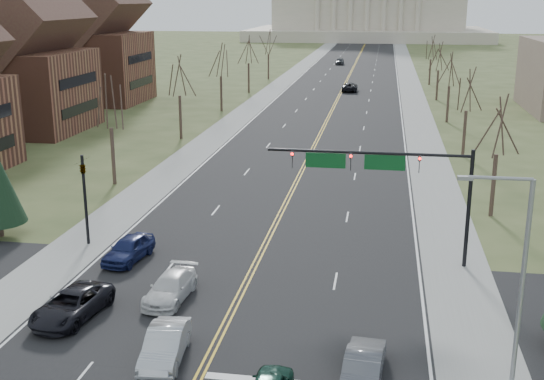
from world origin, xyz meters
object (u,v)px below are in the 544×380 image
(car_sb_inner_lead, at_px, (165,346))
(car_far_nb, at_px, (350,87))
(car_nb_outer_lead, at_px, (364,362))
(car_sb_outer_second, at_px, (129,249))
(signal_mast, at_px, (383,171))
(signal_left, at_px, (84,190))
(car_sb_inner_second, at_px, (170,288))
(car_sb_outer_lead, at_px, (72,305))
(car_far_sb, at_px, (340,61))
(street_light, at_px, (516,272))

(car_sb_inner_lead, bearing_deg, car_far_nb, 82.40)
(car_sb_inner_lead, relative_size, car_far_nb, 0.83)
(car_nb_outer_lead, xyz_separation_m, car_sb_outer_second, (-14.75, 11.23, 0.03))
(car_sb_inner_lead, bearing_deg, car_nb_outer_lead, -5.39)
(signal_mast, xyz_separation_m, signal_left, (-18.95, 0.00, -2.05))
(car_sb_inner_lead, bearing_deg, car_sb_outer_second, 112.35)
(car_sb_inner_second, bearing_deg, car_far_nb, 90.29)
(car_nb_outer_lead, distance_m, car_sb_outer_lead, 15.10)
(car_sb_inner_lead, relative_size, car_sb_outer_lead, 0.88)
(car_sb_outer_lead, bearing_deg, car_far_nb, 91.88)
(car_sb_outer_lead, relative_size, car_far_sb, 1.07)
(signal_left, bearing_deg, car_sb_inner_second, -42.86)
(signal_mast, relative_size, signal_left, 2.02)
(car_far_nb, bearing_deg, car_sb_outer_lead, 83.48)
(car_far_nb, bearing_deg, car_far_sb, -84.78)
(car_sb_outer_second, bearing_deg, car_sb_inner_second, -41.91)
(signal_mast, height_order, car_sb_inner_second, signal_mast)
(signal_left, relative_size, car_sb_inner_lead, 1.32)
(car_sb_outer_lead, relative_size, car_sb_inner_second, 1.11)
(street_light, xyz_separation_m, car_sb_inner_second, (-16.28, 6.12, -4.54))
(signal_mast, bearing_deg, car_sb_inner_second, -146.13)
(car_nb_outer_lead, xyz_separation_m, car_sb_outer_lead, (-14.74, 3.28, -0.01))
(street_light, relative_size, car_far_sb, 1.88)
(signal_left, distance_m, car_sb_inner_second, 11.26)
(car_sb_outer_lead, xyz_separation_m, car_sb_outer_second, (-0.01, 7.95, 0.04))
(car_far_nb, relative_size, car_far_sb, 1.14)
(car_sb_outer_second, height_order, car_far_sb, car_far_sb)
(signal_left, bearing_deg, signal_mast, -0.00)
(car_sb_inner_lead, distance_m, car_far_sb, 141.20)
(car_far_sb, bearing_deg, car_sb_inner_lead, -89.99)
(car_sb_inner_lead, height_order, car_sb_outer_lead, car_sb_inner_lead)
(signal_mast, relative_size, car_sb_inner_lead, 2.66)
(signal_left, height_order, street_light, street_light)
(street_light, bearing_deg, car_far_nb, 96.99)
(car_far_sb, bearing_deg, car_sb_outer_lead, -92.45)
(car_sb_inner_second, distance_m, car_sb_outer_second, 6.58)
(car_sb_outer_lead, bearing_deg, car_nb_outer_lead, -4.80)
(signal_left, xyz_separation_m, car_far_sb, (7.91, 127.57, -2.88))
(car_far_nb, bearing_deg, signal_mast, 93.74)
(car_nb_outer_lead, bearing_deg, street_light, -174.88)
(street_light, relative_size, car_sb_inner_lead, 1.99)
(car_sb_inner_second, xyz_separation_m, car_far_sb, (-0.04, 134.95, 0.15))
(signal_left, xyz_separation_m, car_sb_inner_lead, (9.68, -13.62, -2.95))
(street_light, xyz_separation_m, car_sb_outer_second, (-20.54, 11.14, -4.46))
(car_sb_outer_lead, distance_m, car_far_sb, 137.93)
(car_sb_inner_lead, height_order, car_far_sb, car_far_sb)
(street_light, xyz_separation_m, car_sb_outer_lead, (-20.52, 3.20, -4.50))
(car_nb_outer_lead, bearing_deg, signal_left, -32.08)
(signal_left, distance_m, car_sb_inner_lead, 16.96)
(signal_mast, bearing_deg, car_sb_outer_second, -171.22)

